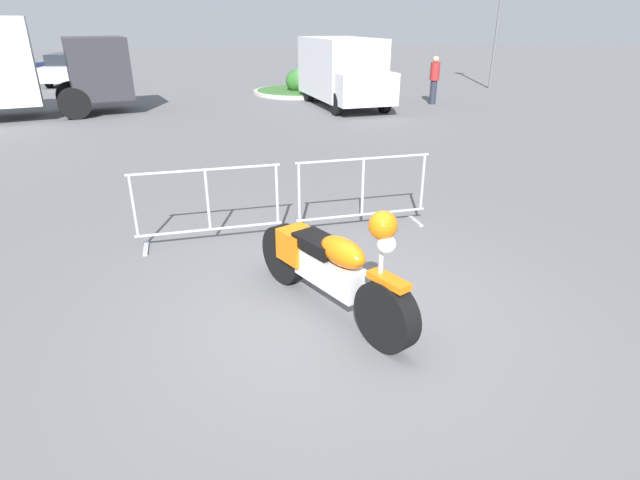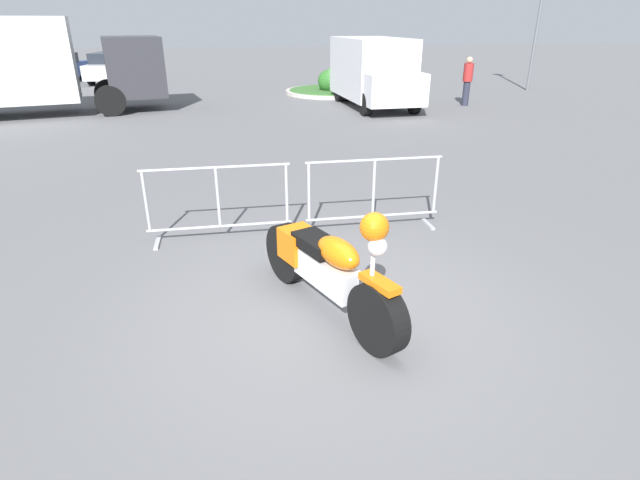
{
  "view_description": "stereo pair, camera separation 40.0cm",
  "coord_description": "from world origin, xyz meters",
  "px_view_note": "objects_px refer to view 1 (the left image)",
  "views": [
    {
      "loc": [
        -1.36,
        -4.26,
        2.85
      ],
      "look_at": [
        -0.06,
        0.57,
        0.65
      ],
      "focal_mm": 28.0,
      "sensor_mm": 36.0,
      "label": 1
    },
    {
      "loc": [
        -0.97,
        -4.35,
        2.85
      ],
      "look_at": [
        -0.06,
        0.57,
        0.65
      ],
      "focal_mm": 28.0,
      "sensor_mm": 36.0,
      "label": 2
    }
  ],
  "objects_px": {
    "crowd_barrier_near": "(208,206)",
    "crowd_barrier_far": "(363,192)",
    "parked_car_silver": "(72,69)",
    "pedestrian": "(434,78)",
    "parked_car_blue": "(12,70)",
    "delivery_van": "(342,70)",
    "motorcycle": "(330,267)"
  },
  "relations": [
    {
      "from": "crowd_barrier_near",
      "to": "crowd_barrier_far",
      "type": "bearing_deg",
      "value": 0.0
    },
    {
      "from": "parked_car_silver",
      "to": "pedestrian",
      "type": "distance_m",
      "value": 17.44
    },
    {
      "from": "crowd_barrier_near",
      "to": "parked_car_silver",
      "type": "xyz_separation_m",
      "value": [
        -5.24,
        21.14,
        0.17
      ]
    },
    {
      "from": "crowd_barrier_far",
      "to": "parked_car_blue",
      "type": "relative_size",
      "value": 0.48
    },
    {
      "from": "crowd_barrier_near",
      "to": "delivery_van",
      "type": "distance_m",
      "value": 12.53
    },
    {
      "from": "parked_car_blue",
      "to": "crowd_barrier_far",
      "type": "bearing_deg",
      "value": -148.36
    },
    {
      "from": "motorcycle",
      "to": "delivery_van",
      "type": "relative_size",
      "value": 0.45
    },
    {
      "from": "delivery_van",
      "to": "pedestrian",
      "type": "xyz_separation_m",
      "value": [
        3.39,
        -0.47,
        -0.32
      ]
    },
    {
      "from": "crowd_barrier_near",
      "to": "parked_car_silver",
      "type": "distance_m",
      "value": 21.78
    },
    {
      "from": "motorcycle",
      "to": "delivery_van",
      "type": "height_order",
      "value": "delivery_van"
    },
    {
      "from": "crowd_barrier_near",
      "to": "pedestrian",
      "type": "bearing_deg",
      "value": 50.81
    },
    {
      "from": "delivery_van",
      "to": "crowd_barrier_near",
      "type": "bearing_deg",
      "value": -28.37
    },
    {
      "from": "delivery_van",
      "to": "motorcycle",
      "type": "bearing_deg",
      "value": -20.53
    },
    {
      "from": "motorcycle",
      "to": "pedestrian",
      "type": "relative_size",
      "value": 1.34
    },
    {
      "from": "parked_car_silver",
      "to": "pedestrian",
      "type": "relative_size",
      "value": 2.57
    },
    {
      "from": "crowd_barrier_near",
      "to": "parked_car_blue",
      "type": "height_order",
      "value": "parked_car_blue"
    },
    {
      "from": "crowd_barrier_near",
      "to": "motorcycle",
      "type": "bearing_deg",
      "value": -62.47
    },
    {
      "from": "motorcycle",
      "to": "parked_car_blue",
      "type": "relative_size",
      "value": 0.54
    },
    {
      "from": "motorcycle",
      "to": "crowd_barrier_near",
      "type": "relative_size",
      "value": 1.14
    },
    {
      "from": "motorcycle",
      "to": "crowd_barrier_far",
      "type": "xyz_separation_m",
      "value": [
        1.11,
        2.13,
        0.04
      ]
    },
    {
      "from": "crowd_barrier_far",
      "to": "delivery_van",
      "type": "xyz_separation_m",
      "value": [
        3.2,
        11.28,
        0.69
      ]
    },
    {
      "from": "delivery_van",
      "to": "parked_car_silver",
      "type": "bearing_deg",
      "value": -135.48
    },
    {
      "from": "crowd_barrier_near",
      "to": "pedestrian",
      "type": "xyz_separation_m",
      "value": [
        8.81,
        10.81,
        0.37
      ]
    },
    {
      "from": "delivery_van",
      "to": "pedestrian",
      "type": "bearing_deg",
      "value": 79.45
    },
    {
      "from": "crowd_barrier_far",
      "to": "parked_car_blue",
      "type": "height_order",
      "value": "parked_car_blue"
    },
    {
      "from": "crowd_barrier_near",
      "to": "crowd_barrier_far",
      "type": "relative_size",
      "value": 1.0
    },
    {
      "from": "crowd_barrier_near",
      "to": "pedestrian",
      "type": "distance_m",
      "value": 13.95
    },
    {
      "from": "delivery_van",
      "to": "parked_car_blue",
      "type": "bearing_deg",
      "value": -130.7
    },
    {
      "from": "motorcycle",
      "to": "pedestrian",
      "type": "height_order",
      "value": "pedestrian"
    },
    {
      "from": "crowd_barrier_near",
      "to": "delivery_van",
      "type": "height_order",
      "value": "delivery_van"
    },
    {
      "from": "parked_car_blue",
      "to": "parked_car_silver",
      "type": "relative_size",
      "value": 0.96
    },
    {
      "from": "parked_car_silver",
      "to": "crowd_barrier_near",
      "type": "bearing_deg",
      "value": -159.61
    }
  ]
}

